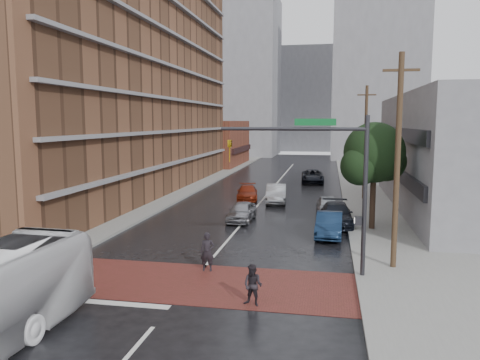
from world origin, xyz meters
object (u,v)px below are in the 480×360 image
(car_travel_a, at_px, (242,212))
(car_parked_near, at_px, (329,225))
(pedestrian_b, at_px, (253,285))
(car_travel_b, at_px, (276,194))
(car_travel_c, at_px, (247,193))
(car_parked_far, at_px, (328,205))
(suv_travel, at_px, (313,176))
(car_parked_mid, at_px, (336,214))
(pedestrian_a, at_px, (207,252))

(car_travel_a, height_order, car_parked_near, car_parked_near)
(pedestrian_b, xyz_separation_m, car_travel_b, (-1.68, 22.70, -0.01))
(car_travel_c, relative_size, car_parked_far, 1.07)
(car_travel_c, xyz_separation_m, car_parked_far, (7.07, -5.38, 0.06))
(suv_travel, xyz_separation_m, car_parked_near, (1.90, -24.95, -0.01))
(pedestrian_b, height_order, car_travel_c, pedestrian_b)
(car_travel_b, relative_size, car_travel_c, 1.08)
(car_parked_mid, height_order, car_parked_far, car_parked_mid)
(car_parked_near, relative_size, car_parked_mid, 0.87)
(pedestrian_a, relative_size, pedestrian_b, 1.15)
(suv_travel, height_order, car_parked_mid, suv_travel)
(car_parked_near, bearing_deg, pedestrian_b, -101.81)
(car_parked_near, bearing_deg, car_travel_a, 153.51)
(pedestrian_a, bearing_deg, car_travel_b, 81.58)
(car_travel_c, xyz_separation_m, suv_travel, (5.29, 12.75, 0.10))
(car_travel_b, distance_m, car_parked_mid, 9.39)
(pedestrian_a, bearing_deg, car_parked_near, 49.39)
(car_travel_b, relative_size, car_parked_mid, 0.94)
(pedestrian_a, relative_size, suv_travel, 0.34)
(car_travel_a, bearing_deg, suv_travel, 81.55)
(car_travel_a, bearing_deg, car_travel_b, 81.45)
(car_travel_b, height_order, car_parked_far, car_travel_b)
(car_travel_a, bearing_deg, car_parked_far, 33.52)
(pedestrian_b, relative_size, suv_travel, 0.30)
(suv_travel, distance_m, car_parked_near, 25.02)
(pedestrian_a, relative_size, car_travel_b, 0.38)
(car_travel_b, bearing_deg, car_parked_near, -73.10)
(suv_travel, bearing_deg, car_parked_mid, -86.99)
(suv_travel, bearing_deg, car_travel_b, -103.89)
(pedestrian_b, distance_m, car_travel_a, 15.09)
(pedestrian_b, distance_m, car_parked_mid, 15.09)
(pedestrian_b, height_order, car_parked_far, pedestrian_b)
(car_travel_b, xyz_separation_m, car_parked_near, (4.49, -11.20, -0.06))
(car_travel_c, xyz_separation_m, car_parked_mid, (7.66, -8.97, 0.09))
(car_parked_mid, relative_size, car_parked_far, 1.23)
(car_parked_near, xyz_separation_m, car_parked_mid, (0.47, 3.23, 0.01))
(pedestrian_b, height_order, car_travel_a, pedestrian_b)
(car_parked_mid, bearing_deg, car_travel_a, 177.40)
(car_travel_b, xyz_separation_m, car_parked_mid, (4.96, -7.97, -0.05))
(pedestrian_a, height_order, suv_travel, pedestrian_a)
(car_travel_a, distance_m, car_travel_c, 9.03)
(car_travel_a, distance_m, car_parked_near, 6.83)
(car_travel_c, height_order, car_parked_mid, car_parked_mid)
(car_travel_b, relative_size, suv_travel, 0.90)
(car_travel_a, bearing_deg, pedestrian_b, -75.46)
(pedestrian_b, bearing_deg, car_parked_far, 97.45)
(pedestrian_a, height_order, car_parked_near, pedestrian_a)
(car_parked_mid, bearing_deg, pedestrian_a, -121.04)
(car_travel_a, height_order, suv_travel, suv_travel)
(car_travel_c, bearing_deg, car_parked_near, -68.47)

